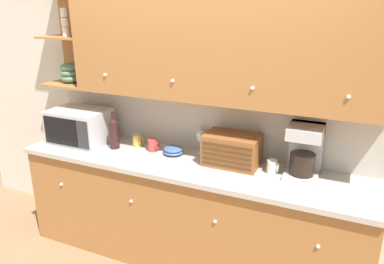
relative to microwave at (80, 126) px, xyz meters
name	(u,v)px	position (x,y,z in m)	size (l,w,h in m)	color
ground_plane	(201,239)	(1.08, 0.29, -1.07)	(24.00, 24.00, 0.00)	#896647
wall_back	(203,106)	(1.08, 0.32, 0.23)	(5.26, 0.06, 2.60)	beige
counter_unit	(188,212)	(1.08, -0.01, -0.61)	(2.88, 0.62, 0.92)	#A36B38
backsplash_panel	(202,122)	(1.08, 0.28, 0.10)	(2.86, 0.01, 0.50)	#B7B2A8
upper_cabinets	(215,42)	(1.24, 0.11, 0.79)	(2.86, 0.37, 0.88)	#A36B38
microwave	(80,126)	(0.00, 0.00, 0.00)	(0.51, 0.38, 0.31)	silver
wine_bottle	(114,132)	(0.36, 0.00, 0.00)	(0.09, 0.09, 0.33)	black
mug	(137,141)	(0.52, 0.12, -0.10)	(0.09, 0.08, 0.10)	gold
mug_patterned_third	(153,145)	(0.70, 0.08, -0.10)	(0.10, 0.08, 0.11)	#B73D38
bowl_stack_on_counter	(173,150)	(0.90, 0.09, -0.12)	(0.17, 0.17, 0.07)	#3D5B93
wine_glass	(201,137)	(1.09, 0.22, -0.01)	(0.08, 0.08, 0.21)	silver
bread_box	(232,150)	(1.41, 0.08, -0.03)	(0.42, 0.27, 0.25)	brown
mug_blue_second	(273,167)	(1.74, 0.06, -0.10)	(0.09, 0.08, 0.10)	silver
coffee_maker	(304,150)	(1.95, 0.12, 0.05)	(0.24, 0.27, 0.39)	#B7B7BC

